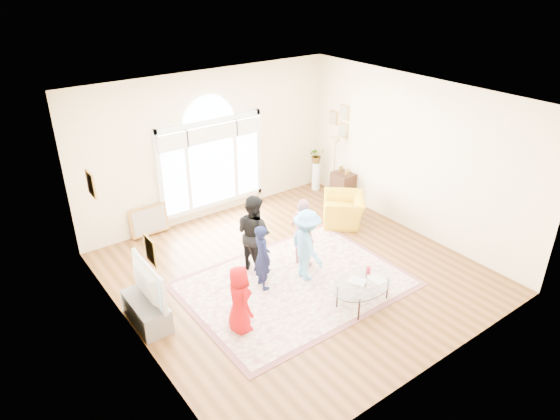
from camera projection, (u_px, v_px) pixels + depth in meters
ground at (296, 273)px, 9.18m from camera, size 6.00×6.00×0.00m
room_shell at (214, 149)px, 10.51m from camera, size 6.00×6.00×6.00m
area_rug at (296, 284)px, 8.83m from camera, size 3.60×2.60×0.02m
rug_border at (296, 284)px, 8.83m from camera, size 3.80×2.80×0.01m
tv_console at (147, 311)px, 7.84m from camera, size 0.45×1.00×0.42m
television at (143, 283)px, 7.60m from camera, size 0.17×1.11×0.64m
coffee_table at (363, 284)px, 8.18m from camera, size 1.32×0.95×0.54m
armchair at (344, 210)px, 10.78m from camera, size 1.26×1.28×0.63m
side_cabinet at (343, 187)px, 11.75m from camera, size 0.40×0.50×0.70m
floor_lamp at (335, 147)px, 11.51m from camera, size 0.25×0.25×1.51m
plant_pedestal at (316, 176)px, 12.34m from camera, size 0.20×0.20×0.70m
potted_plant at (317, 155)px, 12.09m from camera, size 0.46×0.43×0.40m
leaning_picture at (151, 235)px, 10.42m from camera, size 0.80×0.14×0.62m
child_red at (239, 299)px, 7.50m from camera, size 0.39×0.57×1.12m
child_navy at (262, 257)px, 8.49m from camera, size 0.34×0.47×1.20m
child_black at (254, 233)px, 8.97m from camera, size 0.68×0.80×1.47m
child_pink at (303, 233)px, 9.07m from camera, size 0.50×0.85×1.35m
child_blue at (307, 245)px, 8.71m from camera, size 0.60×0.92×1.34m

